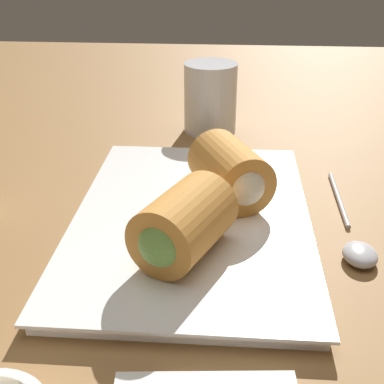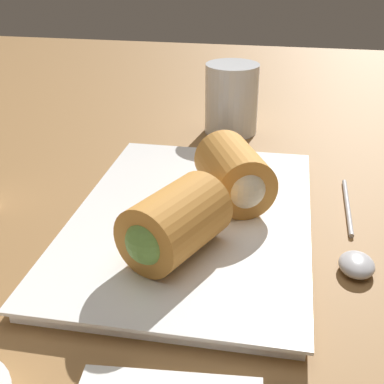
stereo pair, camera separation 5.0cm
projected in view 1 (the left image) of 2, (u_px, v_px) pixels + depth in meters
table_surface at (181, 239)px, 53.52cm from camera, size 180.00×140.00×2.00cm
serving_plate at (192, 221)px, 53.25cm from camera, size 34.55×23.07×1.50cm
roll_front_left at (181, 226)px, 44.83cm from camera, size 10.56×9.21×6.14cm
roll_front_right at (232, 173)px, 54.21cm from camera, size 10.57×9.22×6.14cm
spoon at (356, 245)px, 49.52cm from camera, size 19.99×3.16×1.40cm
drinking_glass at (210, 98)px, 76.23cm from camera, size 7.54×7.54×9.84cm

